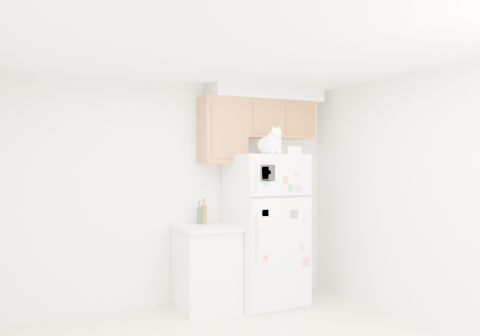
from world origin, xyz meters
TOP-DOWN VIEW (x-y plane):
  - room_shell at (0.12, 0.24)m, footprint 3.84×4.04m
  - refrigerator at (0.94, 1.61)m, footprint 0.76×0.78m
  - base_counter at (0.25, 1.68)m, footprint 0.64×0.64m
  - cat at (0.90, 1.39)m, footprint 0.30×0.44m
  - storage_box_back at (1.09, 1.76)m, footprint 0.19×0.15m
  - storage_box_front at (1.22, 1.46)m, footprint 0.18×0.16m
  - bottle_green at (0.23, 1.84)m, footprint 0.06×0.06m
  - bottle_amber at (0.28, 1.84)m, footprint 0.07×0.07m

SIDE VIEW (x-z plane):
  - base_counter at x=0.25m, z-range 0.00..0.92m
  - refrigerator at x=0.94m, z-range 0.00..1.70m
  - bottle_green at x=0.23m, z-range 0.92..1.18m
  - bottle_amber at x=0.28m, z-range 0.92..1.21m
  - room_shell at x=0.12m, z-range 0.41..2.93m
  - storage_box_front at x=1.22m, z-range 1.70..1.79m
  - storage_box_back at x=1.09m, z-range 1.70..1.80m
  - cat at x=0.90m, z-range 1.66..1.97m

